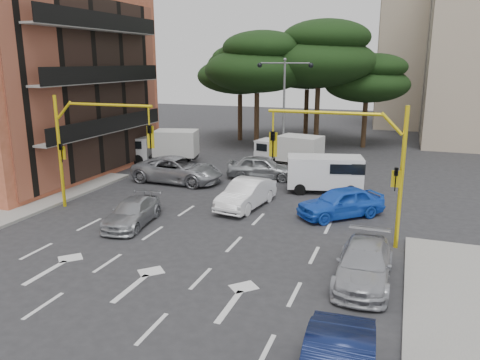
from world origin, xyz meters
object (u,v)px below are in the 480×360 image
object	(u,v)px
car_silver_wagon	(132,212)
box_truck_a	(164,147)
car_silver_cross_a	(178,170)
car_white_hatch	(246,194)
street_lamp_center	(284,93)
car_silver_parked	(364,264)
signal_mast_left	(86,138)
signal_mast_right	(358,155)
car_blue_compact	(341,202)
box_truck_b	(289,151)
van_white	(324,174)
car_silver_cross_b	(262,167)

from	to	relation	value
car_silver_wagon	box_truck_a	distance (m)	13.90
car_silver_cross_a	car_white_hatch	bearing A→B (deg)	-119.58
car_white_hatch	box_truck_a	world-z (taller)	box_truck_a
box_truck_a	car_white_hatch	bearing A→B (deg)	-144.71
street_lamp_center	car_silver_wagon	size ratio (longest dim) A/B	1.84
car_silver_wagon	car_silver_parked	distance (m)	11.37
signal_mast_left	car_silver_wagon	distance (m)	4.82
signal_mast_right	street_lamp_center	bearing A→B (deg)	115.91
signal_mast_right	car_white_hatch	distance (m)	7.48
signal_mast_right	car_white_hatch	bearing A→B (deg)	152.27
car_blue_compact	box_truck_b	bearing A→B (deg)	165.69
van_white	box_truck_a	distance (m)	13.50
signal_mast_left	car_silver_cross_a	xyz separation A→B (m)	(1.62, 6.84, -3.06)
signal_mast_left	box_truck_b	xyz separation A→B (m)	(7.39, 13.51, -2.67)
car_blue_compact	car_silver_wagon	distance (m)	10.37
car_white_hatch	car_silver_cross_a	world-z (taller)	car_silver_cross_a
box_truck_b	car_silver_cross_a	bearing A→B (deg)	151.23
car_silver_cross_b	car_silver_parked	world-z (taller)	car_silver_cross_b
car_blue_compact	box_truck_b	world-z (taller)	box_truck_b
car_silver_wagon	van_white	bearing A→B (deg)	42.02
van_white	car_silver_cross_b	bearing A→B (deg)	-125.60
signal_mast_right	van_white	distance (m)	8.66
van_white	signal_mast_left	bearing A→B (deg)	-68.77
car_silver_wagon	car_silver_parked	bearing A→B (deg)	-20.07
box_truck_a	box_truck_b	bearing A→B (deg)	-91.61
car_blue_compact	box_truck_a	size ratio (longest dim) A/B	0.85
car_silver_cross_b	car_silver_parked	distance (m)	15.45
van_white	car_silver_cross_a	bearing A→B (deg)	-98.30
street_lamp_center	box_truck_b	world-z (taller)	street_lamp_center
car_blue_compact	signal_mast_right	bearing A→B (deg)	-24.49
box_truck_a	car_silver_cross_a	bearing A→B (deg)	-156.33
car_silver_wagon	street_lamp_center	bearing A→B (deg)	69.51
car_silver_cross_b	box_truck_a	world-z (taller)	box_truck_a
signal_mast_right	box_truck_b	xyz separation A→B (m)	(-6.21, 13.51, -2.67)
car_silver_parked	car_blue_compact	bearing A→B (deg)	103.95
car_white_hatch	car_silver_wagon	bearing A→B (deg)	-126.12
car_silver_wagon	car_silver_parked	size ratio (longest dim) A/B	0.90
box_truck_b	van_white	bearing A→B (deg)	-135.68
car_blue_compact	box_truck_b	xyz separation A→B (m)	(-5.22, 10.22, 0.45)
car_silver_cross_a	box_truck_a	xyz separation A→B (m)	(-3.57, 4.73, 0.48)
signal_mast_left	car_silver_cross_b	bearing A→B (deg)	55.70
car_silver_parked	box_truck_a	size ratio (longest dim) A/B	0.88
car_white_hatch	car_silver_parked	xyz separation A→B (m)	(6.81, -6.89, -0.08)
signal_mast_left	car_white_hatch	world-z (taller)	signal_mast_left
car_silver_parked	box_truck_b	xyz separation A→B (m)	(-7.01, 17.24, 0.54)
car_white_hatch	car_silver_cross_b	world-z (taller)	car_silver_cross_b
car_blue_compact	car_white_hatch	bearing A→B (deg)	-129.92
car_silver_cross_a	box_truck_b	bearing A→B (deg)	-38.87
street_lamp_center	box_truck_a	distance (m)	9.98
car_silver_cross_a	box_truck_b	world-z (taller)	box_truck_b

